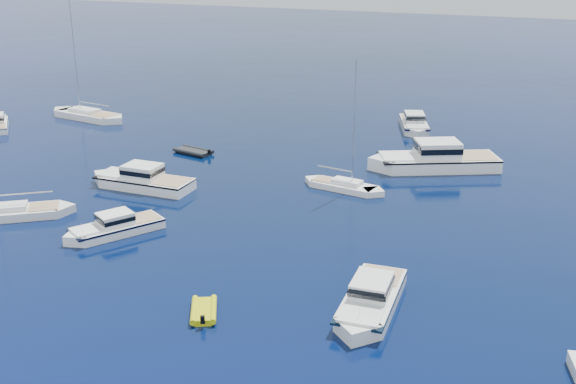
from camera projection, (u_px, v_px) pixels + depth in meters
motor_cruiser_right at (370, 309)px, 40.29m from camera, size 3.68×9.50×2.44m
motor_cruiser_left at (114, 234)px, 50.78m from camera, size 5.99×8.14×2.09m
motor_cruiser_centre at (142, 187)px, 60.54m from camera, size 10.38×3.57×2.69m
motor_cruiser_distant at (433, 169)px, 65.60m from camera, size 13.55×9.77×3.47m
motor_cruiser_horizon at (414, 129)px, 79.69m from camera, size 5.88×9.62×2.42m
sailboat_mid_l at (12, 217)px, 53.93m from camera, size 9.56×8.28×14.83m
sailboat_centre at (344, 189)px, 60.09m from camera, size 8.26×3.11×11.84m
sailboat_far_l at (88, 118)px, 84.58m from camera, size 12.23×4.59×17.54m
tender_yellow at (204, 314)px, 39.77m from camera, size 3.01×3.53×0.95m
tender_grey_far at (193, 153)px, 70.40m from camera, size 4.52×2.93×0.95m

